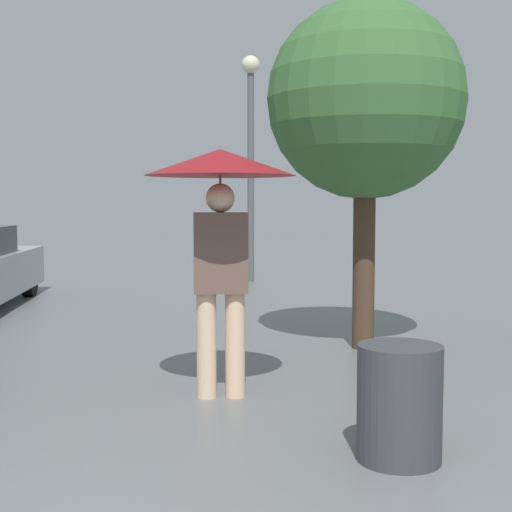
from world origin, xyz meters
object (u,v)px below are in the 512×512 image
street_lamp (251,133)px  trash_bin (399,403)px  pedestrian (220,197)px  tree (366,102)px

street_lamp → trash_bin: bearing=-89.8°
trash_bin → pedestrian: bearing=123.8°
street_lamp → trash_bin: 10.23m
street_lamp → trash_bin: street_lamp is taller
pedestrian → tree: 2.62m
tree → street_lamp: 6.62m
pedestrian → tree: size_ratio=0.54×
tree → trash_bin: bearing=-100.3°
pedestrian → street_lamp: (0.98, 8.38, 1.31)m
pedestrian → street_lamp: size_ratio=0.45×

